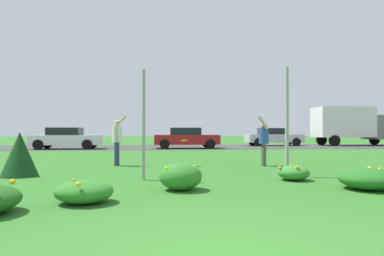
{
  "coord_description": "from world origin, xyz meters",
  "views": [
    {
      "loc": [
        -0.65,
        -3.13,
        1.25
      ],
      "look_at": [
        0.42,
        8.36,
        1.34
      ],
      "focal_mm": 31.64,
      "sensor_mm": 36.0,
      "label": 1
    }
  ],
  "objects_px": {
    "person_catcher_blue_shirt": "(264,140)",
    "car_red_center_right": "(186,138)",
    "sign_post_near_path": "(144,125)",
    "person_thrower_white_shirt": "(117,138)",
    "car_white_center_left": "(66,138)",
    "frisbee_orange": "(184,141)",
    "box_truck_gray": "(353,124)",
    "sign_post_by_roadside": "(287,122)",
    "car_silver_rightmost": "(274,137)"
  },
  "relations": [
    {
      "from": "person_catcher_blue_shirt",
      "to": "car_red_center_right",
      "type": "height_order",
      "value": "person_catcher_blue_shirt"
    },
    {
      "from": "sign_post_near_path",
      "to": "person_catcher_blue_shirt",
      "type": "bearing_deg",
      "value": 36.87
    },
    {
      "from": "person_thrower_white_shirt",
      "to": "car_white_center_left",
      "type": "xyz_separation_m",
      "value": [
        -4.83,
        11.36,
        -0.24
      ]
    },
    {
      "from": "frisbee_orange",
      "to": "box_truck_gray",
      "type": "bearing_deg",
      "value": 44.77
    },
    {
      "from": "sign_post_by_roadside",
      "to": "car_silver_rightmost",
      "type": "relative_size",
      "value": 0.67
    },
    {
      "from": "person_catcher_blue_shirt",
      "to": "car_silver_rightmost",
      "type": "bearing_deg",
      "value": 69.94
    },
    {
      "from": "person_thrower_white_shirt",
      "to": "frisbee_orange",
      "type": "xyz_separation_m",
      "value": [
        2.39,
        -0.35,
        -0.08
      ]
    },
    {
      "from": "box_truck_gray",
      "to": "sign_post_near_path",
      "type": "bearing_deg",
      "value": -131.92
    },
    {
      "from": "person_thrower_white_shirt",
      "to": "car_red_center_right",
      "type": "xyz_separation_m",
      "value": [
        3.33,
        11.36,
        -0.24
      ]
    },
    {
      "from": "car_silver_rightmost",
      "to": "car_red_center_right",
      "type": "bearing_deg",
      "value": -155.45
    },
    {
      "from": "frisbee_orange",
      "to": "box_truck_gray",
      "type": "relative_size",
      "value": 0.04
    },
    {
      "from": "sign_post_by_roadside",
      "to": "car_white_center_left",
      "type": "height_order",
      "value": "sign_post_by_roadside"
    },
    {
      "from": "car_red_center_right",
      "to": "car_silver_rightmost",
      "type": "relative_size",
      "value": 1.0
    },
    {
      "from": "car_white_center_left",
      "to": "person_catcher_blue_shirt",
      "type": "bearing_deg",
      "value": -49.98
    },
    {
      "from": "car_red_center_right",
      "to": "person_catcher_blue_shirt",
      "type": "bearing_deg",
      "value": -81.19
    },
    {
      "from": "box_truck_gray",
      "to": "car_silver_rightmost",
      "type": "bearing_deg",
      "value": 180.0
    },
    {
      "from": "person_catcher_blue_shirt",
      "to": "car_white_center_left",
      "type": "xyz_separation_m",
      "value": [
        -10.01,
        11.92,
        -0.19
      ]
    },
    {
      "from": "sign_post_by_roadside",
      "to": "person_catcher_blue_shirt",
      "type": "distance_m",
      "value": 2.76
    },
    {
      "from": "sign_post_near_path",
      "to": "car_red_center_right",
      "type": "distance_m",
      "value": 15.14
    },
    {
      "from": "car_red_center_right",
      "to": "box_truck_gray",
      "type": "relative_size",
      "value": 0.67
    },
    {
      "from": "person_thrower_white_shirt",
      "to": "person_catcher_blue_shirt",
      "type": "bearing_deg",
      "value": -6.19
    },
    {
      "from": "person_thrower_white_shirt",
      "to": "car_red_center_right",
      "type": "relative_size",
      "value": 0.4
    },
    {
      "from": "sign_post_by_roadside",
      "to": "person_thrower_white_shirt",
      "type": "xyz_separation_m",
      "value": [
        -5.0,
        3.26,
        -0.52
      ]
    },
    {
      "from": "frisbee_orange",
      "to": "box_truck_gray",
      "type": "xyz_separation_m",
      "value": [
        15.23,
        15.11,
        0.91
      ]
    },
    {
      "from": "car_silver_rightmost",
      "to": "sign_post_by_roadside",
      "type": "bearing_deg",
      "value": -107.78
    },
    {
      "from": "person_thrower_white_shirt",
      "to": "box_truck_gray",
      "type": "xyz_separation_m",
      "value": [
        17.61,
        14.76,
        0.82
      ]
    },
    {
      "from": "frisbee_orange",
      "to": "car_white_center_left",
      "type": "relative_size",
      "value": 0.05
    },
    {
      "from": "sign_post_near_path",
      "to": "frisbee_orange",
      "type": "distance_m",
      "value": 3.53
    },
    {
      "from": "car_white_center_left",
      "to": "sign_post_near_path",
      "type": "bearing_deg",
      "value": -68.28
    },
    {
      "from": "person_catcher_blue_shirt",
      "to": "car_red_center_right",
      "type": "distance_m",
      "value": 12.07
    },
    {
      "from": "sign_post_near_path",
      "to": "car_red_center_right",
      "type": "relative_size",
      "value": 0.62
    },
    {
      "from": "person_catcher_blue_shirt",
      "to": "sign_post_near_path",
      "type": "bearing_deg",
      "value": -143.13
    },
    {
      "from": "car_white_center_left",
      "to": "car_red_center_right",
      "type": "xyz_separation_m",
      "value": [
        8.17,
        0.0,
        0.0
      ]
    },
    {
      "from": "frisbee_orange",
      "to": "car_red_center_right",
      "type": "height_order",
      "value": "car_red_center_right"
    },
    {
      "from": "sign_post_by_roadside",
      "to": "frisbee_orange",
      "type": "height_order",
      "value": "sign_post_by_roadside"
    },
    {
      "from": "sign_post_by_roadside",
      "to": "person_catcher_blue_shirt",
      "type": "height_order",
      "value": "sign_post_by_roadside"
    },
    {
      "from": "person_thrower_white_shirt",
      "to": "frisbee_orange",
      "type": "bearing_deg",
      "value": -8.28
    },
    {
      "from": "sign_post_near_path",
      "to": "person_thrower_white_shirt",
      "type": "xyz_separation_m",
      "value": [
        -1.13,
        3.6,
        -0.42
      ]
    },
    {
      "from": "sign_post_near_path",
      "to": "car_silver_rightmost",
      "type": "bearing_deg",
      "value": 62.28
    },
    {
      "from": "car_silver_rightmost",
      "to": "box_truck_gray",
      "type": "bearing_deg",
      "value": -0.0
    },
    {
      "from": "car_silver_rightmost",
      "to": "box_truck_gray",
      "type": "xyz_separation_m",
      "value": [
        6.84,
        -0.0,
        1.06
      ]
    },
    {
      "from": "car_white_center_left",
      "to": "box_truck_gray",
      "type": "relative_size",
      "value": 0.67
    },
    {
      "from": "sign_post_by_roadside",
      "to": "car_silver_rightmost",
      "type": "distance_m",
      "value": 18.94
    },
    {
      "from": "sign_post_near_path",
      "to": "sign_post_by_roadside",
      "type": "height_order",
      "value": "sign_post_by_roadside"
    },
    {
      "from": "sign_post_by_roadside",
      "to": "frisbee_orange",
      "type": "bearing_deg",
      "value": 131.87
    },
    {
      "from": "sign_post_by_roadside",
      "to": "person_thrower_white_shirt",
      "type": "height_order",
      "value": "sign_post_by_roadside"
    },
    {
      "from": "person_thrower_white_shirt",
      "to": "car_red_center_right",
      "type": "distance_m",
      "value": 11.84
    },
    {
      "from": "person_thrower_white_shirt",
      "to": "car_silver_rightmost",
      "type": "bearing_deg",
      "value": 53.87
    },
    {
      "from": "sign_post_near_path",
      "to": "sign_post_by_roadside",
      "type": "distance_m",
      "value": 3.88
    },
    {
      "from": "sign_post_by_roadside",
      "to": "box_truck_gray",
      "type": "height_order",
      "value": "box_truck_gray"
    }
  ]
}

